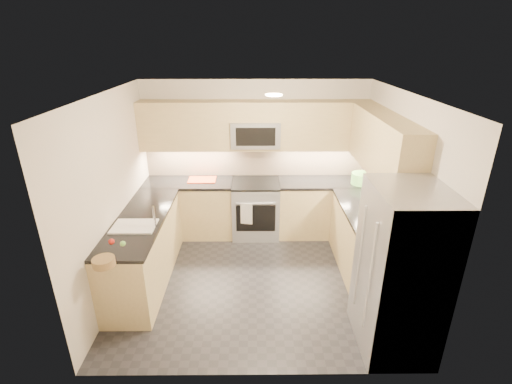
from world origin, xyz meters
name	(u,v)px	position (x,y,z in m)	size (l,w,h in m)	color
floor	(256,278)	(0.00, 0.00, 0.00)	(3.60, 3.20, 0.00)	#24252A
ceiling	(256,94)	(0.00, 0.00, 2.50)	(3.60, 3.20, 0.02)	beige
wall_back	(255,157)	(0.00, 1.60, 1.25)	(3.60, 0.02, 2.50)	beige
wall_front	(258,269)	(0.00, -1.60, 1.25)	(3.60, 0.02, 2.50)	beige
wall_left	(113,196)	(-1.80, 0.00, 1.25)	(0.02, 3.20, 2.50)	beige
wall_right	(398,195)	(1.80, 0.00, 1.25)	(0.02, 3.20, 2.50)	beige
base_cab_back_left	(190,209)	(-1.09, 1.30, 0.45)	(1.42, 0.60, 0.90)	tan
base_cab_back_right	(321,208)	(1.09, 1.30, 0.45)	(1.42, 0.60, 0.90)	tan
base_cab_right	(364,244)	(1.50, 0.15, 0.45)	(0.60, 1.70, 0.90)	tan
base_cab_peninsula	(144,250)	(-1.50, 0.00, 0.45)	(0.60, 2.00, 0.90)	tan
countertop_back_left	(188,183)	(-1.09, 1.30, 0.92)	(1.42, 0.63, 0.04)	black
countertop_back_right	(323,182)	(1.09, 1.30, 0.92)	(1.42, 0.63, 0.04)	black
countertop_right	(368,213)	(1.50, 0.15, 0.92)	(0.63, 1.70, 0.04)	black
countertop_peninsula	(140,219)	(-1.50, 0.00, 0.92)	(0.63, 2.00, 0.04)	black
upper_cab_back	(255,125)	(0.00, 1.43, 1.83)	(3.60, 0.35, 0.75)	tan
upper_cab_right	(384,145)	(1.62, 0.28, 1.83)	(0.35, 1.95, 0.75)	tan
backsplash_back	(255,161)	(0.00, 1.60, 1.20)	(3.60, 0.01, 0.51)	#C2A78C
backsplash_right	(386,186)	(1.80, 0.45, 1.20)	(0.01, 2.30, 0.51)	#C2A78C
gas_range	(256,209)	(0.00, 1.28, 0.46)	(0.76, 0.65, 0.91)	#ADB0B5
range_cooktop	(256,183)	(0.00, 1.28, 0.92)	(0.76, 0.65, 0.03)	black
oven_door_glass	(256,218)	(0.00, 0.95, 0.45)	(0.62, 0.02, 0.45)	black
oven_handle	(256,203)	(0.00, 0.93, 0.72)	(0.02, 0.02, 0.60)	#B2B5BA
microwave	(255,134)	(0.00, 1.40, 1.70)	(0.76, 0.40, 0.40)	gray
microwave_door	(256,137)	(0.00, 1.20, 1.70)	(0.60, 0.01, 0.28)	black
refrigerator	(400,271)	(1.45, -1.15, 0.90)	(0.70, 0.90, 1.80)	#9EA0A6
fridge_handle_left	(369,278)	(1.08, -1.33, 0.95)	(0.02, 0.02, 1.20)	#B2B5BA
fridge_handle_right	(359,258)	(1.08, -0.97, 0.95)	(0.02, 0.02, 1.20)	#B2B5BA
sink_basin	(135,231)	(-1.50, -0.25, 0.88)	(0.52, 0.38, 0.16)	white
faucet	(154,217)	(-1.24, -0.25, 1.08)	(0.03, 0.03, 0.28)	silver
utensil_bowl	(361,179)	(1.67, 1.18, 1.03)	(0.31, 0.31, 0.18)	#69C454
cutting_board	(202,180)	(-0.87, 1.36, 0.95)	(0.44, 0.31, 0.01)	red
fruit_basket	(104,262)	(-1.56, -1.08, 0.98)	(0.23, 0.23, 0.08)	olive
fruit_apple	(111,242)	(-1.57, -0.80, 1.05)	(0.07, 0.07, 0.07)	#A51A12
fruit_pear	(123,244)	(-1.43, -0.84, 1.05)	(0.06, 0.06, 0.06)	#6FB84E
dish_towel_check	(246,214)	(-0.14, 0.91, 0.55)	(0.18, 0.02, 0.35)	white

